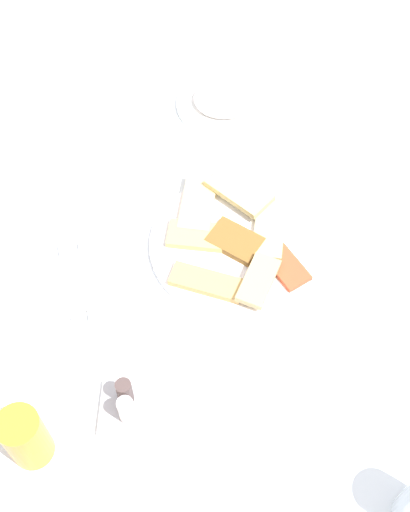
{
  "coord_description": "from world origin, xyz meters",
  "views": [
    {
      "loc": [
        -0.64,
        0.07,
        1.8
      ],
      "look_at": [
        0.02,
        -0.04,
        0.77
      ],
      "focal_mm": 47.28,
      "sensor_mm": 36.0,
      "label": 1
    }
  ],
  "objects_px": {
    "pide_platter": "(232,241)",
    "soda_can": "(26,437)",
    "dining_table": "(187,300)",
    "salad_plate_greens": "(224,100)",
    "condiment_caddy": "(127,405)",
    "paper_napkin": "(78,281)",
    "fork": "(88,279)",
    "spoon": "(68,281)"
  },
  "relations": [
    {
      "from": "pide_platter",
      "to": "soda_can",
      "type": "height_order",
      "value": "soda_can"
    },
    {
      "from": "dining_table",
      "to": "salad_plate_greens",
      "type": "xyz_separation_m",
      "value": [
        0.42,
        -0.15,
        0.1
      ]
    },
    {
      "from": "pide_platter",
      "to": "condiment_caddy",
      "type": "distance_m",
      "value": 0.37
    },
    {
      "from": "paper_napkin",
      "to": "fork",
      "type": "height_order",
      "value": "fork"
    },
    {
      "from": "pide_platter",
      "to": "dining_table",
      "type": "bearing_deg",
      "value": 121.7
    },
    {
      "from": "fork",
      "to": "spoon",
      "type": "xyz_separation_m",
      "value": [
        0.0,
        0.04,
        0.0
      ]
    },
    {
      "from": "soda_can",
      "to": "pide_platter",
      "type": "bearing_deg",
      "value": -48.39
    },
    {
      "from": "salad_plate_greens",
      "to": "paper_napkin",
      "type": "distance_m",
      "value": 0.53
    },
    {
      "from": "fork",
      "to": "spoon",
      "type": "height_order",
      "value": "same"
    },
    {
      "from": "salad_plate_greens",
      "to": "paper_napkin",
      "type": "bearing_deg",
      "value": 139.58
    },
    {
      "from": "soda_can",
      "to": "fork",
      "type": "relative_size",
      "value": 0.71
    },
    {
      "from": "dining_table",
      "to": "soda_can",
      "type": "distance_m",
      "value": 0.42
    },
    {
      "from": "dining_table",
      "to": "salad_plate_greens",
      "type": "relative_size",
      "value": 5.75
    },
    {
      "from": "salad_plate_greens",
      "to": "spoon",
      "type": "bearing_deg",
      "value": 138.13
    },
    {
      "from": "paper_napkin",
      "to": "fork",
      "type": "bearing_deg",
      "value": -90.0
    },
    {
      "from": "pide_platter",
      "to": "paper_napkin",
      "type": "xyz_separation_m",
      "value": [
        -0.04,
        0.29,
        -0.01
      ]
    },
    {
      "from": "paper_napkin",
      "to": "salad_plate_greens",
      "type": "bearing_deg",
      "value": -40.42
    },
    {
      "from": "fork",
      "to": "dining_table",
      "type": "bearing_deg",
      "value": -100.58
    },
    {
      "from": "pide_platter",
      "to": "spoon",
      "type": "height_order",
      "value": "pide_platter"
    },
    {
      "from": "pide_platter",
      "to": "condiment_caddy",
      "type": "xyz_separation_m",
      "value": [
        -0.3,
        0.23,
        0.01
      ]
    },
    {
      "from": "salad_plate_greens",
      "to": "spoon",
      "type": "distance_m",
      "value": 0.54
    },
    {
      "from": "soda_can",
      "to": "spoon",
      "type": "distance_m",
      "value": 0.31
    },
    {
      "from": "pide_platter",
      "to": "salad_plate_greens",
      "type": "height_order",
      "value": "salad_plate_greens"
    },
    {
      "from": "salad_plate_greens",
      "to": "condiment_caddy",
      "type": "relative_size",
      "value": 2.0
    },
    {
      "from": "pide_platter",
      "to": "soda_can",
      "type": "relative_size",
      "value": 2.72
    },
    {
      "from": "soda_can",
      "to": "fork",
      "type": "height_order",
      "value": "soda_can"
    },
    {
      "from": "pide_platter",
      "to": "fork",
      "type": "bearing_deg",
      "value": 97.59
    },
    {
      "from": "dining_table",
      "to": "pide_platter",
      "type": "relative_size",
      "value": 3.64
    },
    {
      "from": "dining_table",
      "to": "fork",
      "type": "bearing_deg",
      "value": 82.82
    },
    {
      "from": "spoon",
      "to": "condiment_caddy",
      "type": "bearing_deg",
      "value": -167.76
    },
    {
      "from": "dining_table",
      "to": "paper_napkin",
      "type": "xyz_separation_m",
      "value": [
        0.02,
        0.2,
        0.08
      ]
    },
    {
      "from": "fork",
      "to": "condiment_caddy",
      "type": "bearing_deg",
      "value": -172.84
    },
    {
      "from": "dining_table",
      "to": "pide_platter",
      "type": "height_order",
      "value": "pide_platter"
    },
    {
      "from": "pide_platter",
      "to": "paper_napkin",
      "type": "relative_size",
      "value": 2.6
    },
    {
      "from": "salad_plate_greens",
      "to": "spoon",
      "type": "xyz_separation_m",
      "value": [
        -0.4,
        0.36,
        -0.01
      ]
    },
    {
      "from": "pide_platter",
      "to": "paper_napkin",
      "type": "bearing_deg",
      "value": 97.13
    },
    {
      "from": "fork",
      "to": "spoon",
      "type": "relative_size",
      "value": 1.05
    },
    {
      "from": "paper_napkin",
      "to": "fork",
      "type": "xyz_separation_m",
      "value": [
        0.0,
        -0.02,
        0.0
      ]
    },
    {
      "from": "dining_table",
      "to": "salad_plate_greens",
      "type": "bearing_deg",
      "value": -18.95
    },
    {
      "from": "pide_platter",
      "to": "salad_plate_greens",
      "type": "bearing_deg",
      "value": -7.81
    },
    {
      "from": "dining_table",
      "to": "soda_can",
      "type": "xyz_separation_m",
      "value": [
        -0.28,
        0.28,
        0.14
      ]
    },
    {
      "from": "spoon",
      "to": "condiment_caddy",
      "type": "height_order",
      "value": "condiment_caddy"
    }
  ]
}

